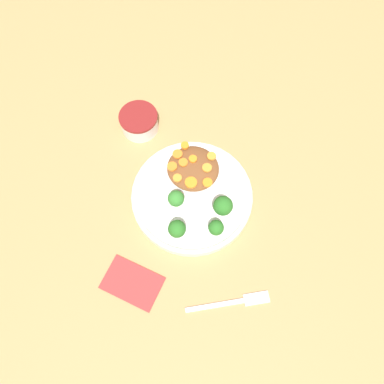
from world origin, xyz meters
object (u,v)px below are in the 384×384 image
(dip_bowl, at_px, (139,121))
(plate, at_px, (192,196))
(napkin, at_px, (132,283))
(fork, at_px, (236,302))

(dip_bowl, bearing_deg, plate, -37.20)
(dip_bowl, relative_size, napkin, 0.73)
(fork, bearing_deg, napkin, 160.66)
(plate, relative_size, dip_bowl, 2.93)
(dip_bowl, distance_m, napkin, 0.39)
(fork, relative_size, napkin, 1.28)
(plate, distance_m, napkin, 0.23)
(plate, distance_m, dip_bowl, 0.23)
(dip_bowl, distance_m, fork, 0.48)
(dip_bowl, bearing_deg, napkin, -70.56)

